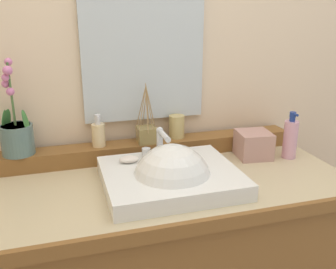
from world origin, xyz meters
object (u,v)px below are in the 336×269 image
Objects in this scene: soap_bar at (129,159)px; potted_plant at (17,134)px; reed_diffuser at (147,134)px; soap_dispenser at (98,134)px; lotion_bottle at (290,138)px; sink_basin at (172,181)px; tumbler_cup at (177,127)px; tissue_box at (253,144)px.

potted_plant is at bearing 155.27° from soap_bar.
soap_dispenser is at bearing 176.96° from reed_diffuser.
reed_diffuser is 0.58m from lotion_bottle.
reed_diffuser is (0.19, -0.01, -0.01)m from soap_dispenser.
sink_basin is 0.60m from potted_plant.
reed_diffuser reaches higher than sink_basin.
tumbler_cup is 0.49× the size of lotion_bottle.
soap_dispenser is (-0.08, 0.18, 0.05)m from soap_bar.
tissue_box is (0.91, -0.13, -0.09)m from potted_plant.
soap_dispenser is at bearing 125.46° from sink_basin.
soap_dispenser is (-0.21, 0.30, 0.10)m from sink_basin.
potted_plant is at bearing 149.77° from sink_basin.
tissue_box is (0.42, -0.12, -0.05)m from reed_diffuser.
soap_dispenser reaches higher than soap_bar.
sink_basin is 0.30m from reed_diffuser.
reed_diffuser is 1.25× the size of lotion_bottle.
tumbler_cup is at bearing 9.95° from reed_diffuser.
lotion_bottle is 1.48× the size of tissue_box.
soap_bar is 0.43m from potted_plant.
potted_plant is 1.46× the size of reed_diffuser.
tumbler_cup is 0.39× the size of reed_diffuser.
potted_plant is at bearing 171.93° from tissue_box.
reed_diffuser reaches higher than soap_dispenser.
sink_basin reaches higher than tumbler_cup.
tumbler_cup is at bearing 69.66° from sink_basin.
potted_plant is 0.62m from tumbler_cup.
lotion_bottle is (0.66, -0.00, 0.01)m from soap_bar.
potted_plant is 0.49m from reed_diffuser.
sink_basin is 0.43m from tissue_box.
soap_bar is at bearing -141.77° from tumbler_cup.
reed_diffuser reaches higher than soap_bar.
tissue_box is at bearing -26.54° from tumbler_cup.
reed_diffuser reaches higher than tissue_box.
soap_bar is 0.20m from reed_diffuser.
reed_diffuser is at bearing -170.05° from tumbler_cup.
reed_diffuser is (0.49, -0.01, -0.04)m from potted_plant.
soap_dispenser is 0.66× the size of lotion_bottle.
tumbler_cup is (0.11, 0.31, 0.09)m from sink_basin.
potted_plant is at bearing 178.81° from reed_diffuser.
potted_plant is at bearing -178.76° from tumbler_cup.
reed_diffuser is 1.86× the size of tissue_box.
potted_plant is at bearing 170.42° from lotion_bottle.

